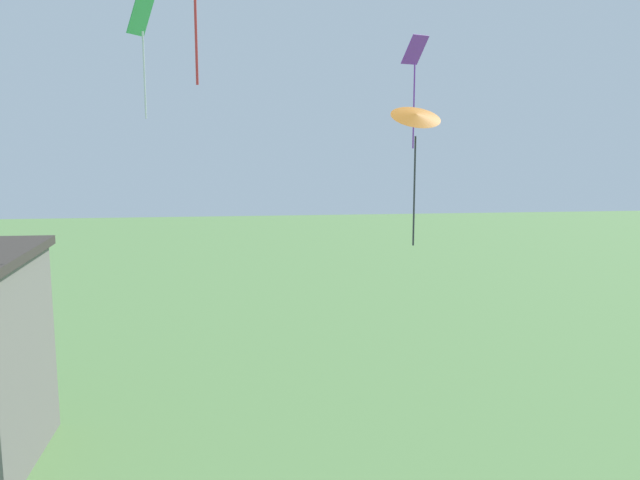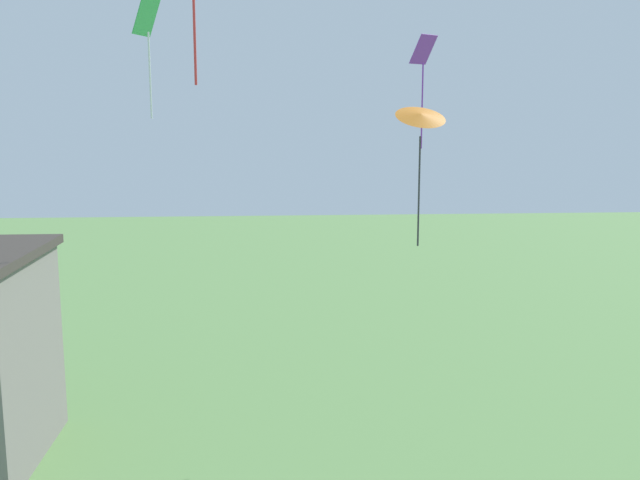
{
  "view_description": "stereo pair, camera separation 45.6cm",
  "coord_description": "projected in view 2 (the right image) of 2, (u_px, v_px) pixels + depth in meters",
  "views": [
    {
      "loc": [
        -1.52,
        -6.53,
        8.9
      ],
      "look_at": [
        0.0,
        8.58,
        6.33
      ],
      "focal_mm": 40.0,
      "sensor_mm": 36.0,
      "label": 1
    },
    {
      "loc": [
        -1.07,
        -6.57,
        8.9
      ],
      "look_at": [
        0.0,
        8.58,
        6.33
      ],
      "focal_mm": 40.0,
      "sensor_mm": 36.0,
      "label": 2
    }
  ],
  "objects": [
    {
      "name": "kite_orange_delta",
      "position": [
        421.0,
        119.0,
        18.68
      ],
      "size": [
        1.5,
        1.43,
        3.8
      ],
      "color": "orange"
    },
    {
      "name": "kite_purple_streamer",
      "position": [
        423.0,
        67.0,
        23.13
      ],
      "size": [
        0.93,
        0.87,
        3.63
      ],
      "color": "purple"
    },
    {
      "name": "kite_green_diamond",
      "position": [
        148.0,
        26.0,
        18.41
      ],
      "size": [
        0.73,
        0.98,
        3.27
      ],
      "color": "green"
    }
  ]
}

